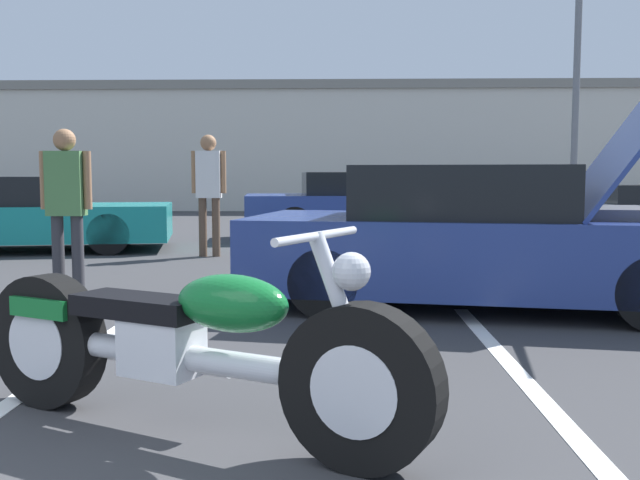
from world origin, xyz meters
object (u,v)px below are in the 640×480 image
(motorcycle, at_px, (184,347))
(spectator_by_show_car, at_px, (209,184))
(spectator_near_motorcycle, at_px, (66,197))
(show_car_hood_open, at_px, (481,239))
(parked_car_mid_right_row, at_px, (367,207))
(parked_car_mid_left_row, at_px, (21,216))
(light_pole, at_px, (580,49))

(motorcycle, xyz_separation_m, spectator_by_show_car, (-1.23, 7.34, 0.67))
(spectator_near_motorcycle, bearing_deg, show_car_hood_open, -5.93)
(parked_car_mid_right_row, bearing_deg, motorcycle, -102.65)
(parked_car_mid_left_row, distance_m, spectator_by_show_car, 3.31)
(parked_car_mid_right_row, bearing_deg, light_pole, 37.85)
(light_pole, bearing_deg, show_car_hood_open, -111.61)
(parked_car_mid_right_row, height_order, spectator_by_show_car, spectator_by_show_car)
(parked_car_mid_left_row, relative_size, spectator_by_show_car, 2.69)
(motorcycle, height_order, parked_car_mid_left_row, parked_car_mid_left_row)
(parked_car_mid_right_row, xyz_separation_m, spectator_by_show_car, (-2.46, -3.01, 0.48))
(motorcycle, relative_size, parked_car_mid_left_row, 0.48)
(light_pole, height_order, show_car_hood_open, light_pole)
(parked_car_mid_left_row, bearing_deg, spectator_by_show_car, -23.38)
(light_pole, relative_size, show_car_hood_open, 1.82)
(light_pole, relative_size, parked_car_mid_left_row, 1.68)
(motorcycle, bearing_deg, parked_car_mid_right_row, 109.03)
(motorcycle, distance_m, spectator_by_show_car, 7.47)
(spectator_near_motorcycle, bearing_deg, light_pole, 53.23)
(light_pole, height_order, spectator_near_motorcycle, light_pole)
(light_pole, relative_size, parked_car_mid_right_row, 1.70)
(light_pole, height_order, parked_car_mid_left_row, light_pole)
(motorcycle, bearing_deg, spectator_by_show_car, 125.36)
(parked_car_mid_right_row, relative_size, spectator_near_motorcycle, 2.88)
(show_car_hood_open, height_order, parked_car_mid_left_row, show_car_hood_open)
(spectator_by_show_car, bearing_deg, parked_car_mid_left_row, 167.40)
(parked_car_mid_right_row, distance_m, spectator_near_motorcycle, 7.31)
(motorcycle, xyz_separation_m, parked_car_mid_left_row, (-4.42, 8.05, 0.15))
(show_car_hood_open, height_order, parked_car_mid_right_row, show_car_hood_open)
(show_car_hood_open, bearing_deg, spectator_near_motorcycle, -176.14)
(motorcycle, relative_size, spectator_near_motorcycle, 1.39)
(motorcycle, distance_m, parked_car_mid_right_row, 10.42)
(parked_car_mid_right_row, height_order, parked_car_mid_left_row, parked_car_mid_right_row)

